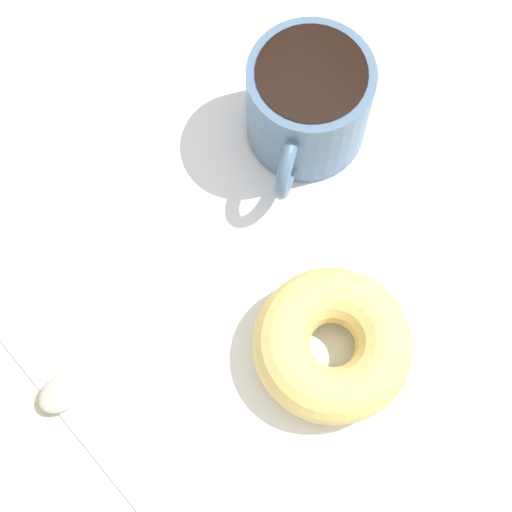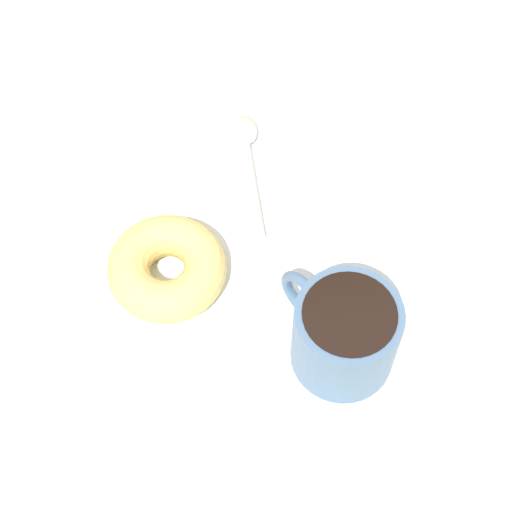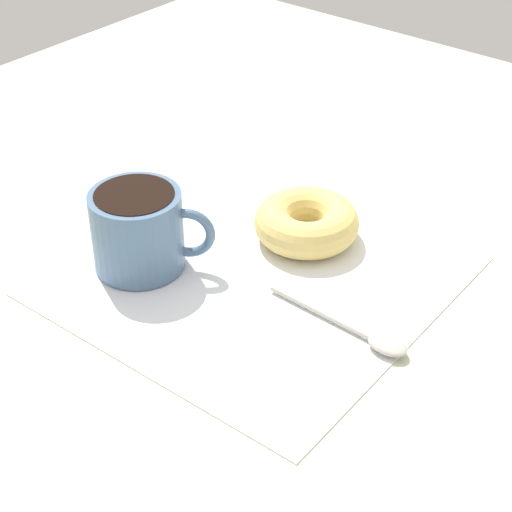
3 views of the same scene
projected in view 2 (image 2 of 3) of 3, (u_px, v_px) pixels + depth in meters
The scene contains 5 objects.
ground_plane at pixel (225, 278), 76.98cm from camera, with size 120.00×120.00×2.00cm, color beige.
napkin at pixel (256, 268), 76.18cm from camera, with size 32.67×32.67×0.30cm, color white.
coffee_cup at pixel (344, 333), 68.30cm from camera, with size 10.64×8.69×7.76cm.
donut at pixel (167, 264), 74.06cm from camera, with size 10.40×10.40×3.72cm, color #E5C66B.
spoon at pixel (248, 147), 82.44cm from camera, with size 14.26×2.47×0.90cm.
Camera 2 is at (-37.60, 3.07, 66.19)cm, focal length 60.00 mm.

